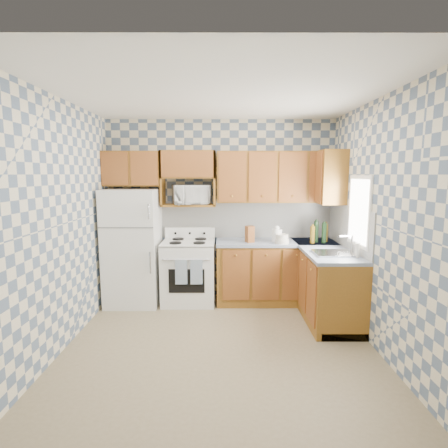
{
  "coord_description": "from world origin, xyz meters",
  "views": [
    {
      "loc": [
        0.04,
        -3.74,
        1.89
      ],
      "look_at": [
        0.05,
        0.75,
        1.25
      ],
      "focal_mm": 28.0,
      "sensor_mm": 36.0,
      "label": 1
    }
  ],
  "objects_px": {
    "stove_body": "(189,272)",
    "microwave": "(191,195)",
    "refrigerator": "(133,247)",
    "electric_kettle": "(277,236)"
  },
  "relations": [
    {
      "from": "stove_body",
      "to": "microwave",
      "type": "bearing_deg",
      "value": 78.73
    },
    {
      "from": "refrigerator",
      "to": "microwave",
      "type": "bearing_deg",
      "value": 11.89
    },
    {
      "from": "microwave",
      "to": "electric_kettle",
      "type": "relative_size",
      "value": 2.81
    },
    {
      "from": "stove_body",
      "to": "electric_kettle",
      "type": "distance_m",
      "value": 1.41
    },
    {
      "from": "refrigerator",
      "to": "electric_kettle",
      "type": "distance_m",
      "value": 2.1
    },
    {
      "from": "refrigerator",
      "to": "microwave",
      "type": "relative_size",
      "value": 3.25
    },
    {
      "from": "refrigerator",
      "to": "microwave",
      "type": "height_order",
      "value": "microwave"
    },
    {
      "from": "electric_kettle",
      "to": "stove_body",
      "type": "bearing_deg",
      "value": 177.95
    },
    {
      "from": "microwave",
      "to": "stove_body",
      "type": "bearing_deg",
      "value": -117.2
    },
    {
      "from": "stove_body",
      "to": "microwave",
      "type": "xyz_separation_m",
      "value": [
        0.03,
        0.15,
        1.14
      ]
    }
  ]
}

